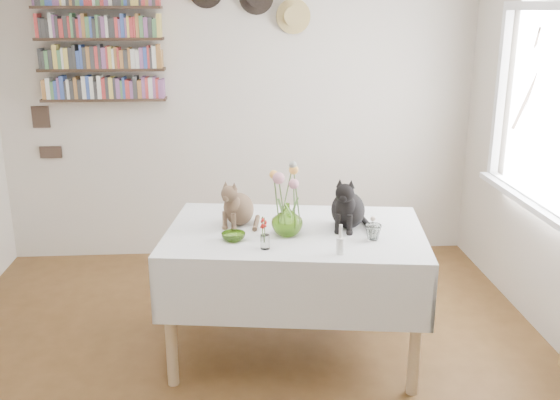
{
  "coord_description": "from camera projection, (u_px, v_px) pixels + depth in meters",
  "views": [
    {
      "loc": [
        -0.02,
        -3.04,
        2.11
      ],
      "look_at": [
        0.22,
        0.4,
        1.05
      ],
      "focal_mm": 40.0,
      "sensor_mm": 36.0,
      "label": 1
    }
  ],
  "objects": [
    {
      "name": "flower_bouquet",
      "position": [
        287.0,
        178.0,
        3.61
      ],
      "size": [
        0.17,
        0.12,
        0.39
      ],
      "color": "#4C7233",
      "rests_on": "flower_vase"
    },
    {
      "name": "dining_table",
      "position": [
        295.0,
        261.0,
        3.84
      ],
      "size": [
        1.66,
        1.19,
        0.83
      ],
      "color": "white",
      "rests_on": "room"
    },
    {
      "name": "wall_art_plaques",
      "position": [
        45.0,
        132.0,
        5.21
      ],
      "size": [
        0.21,
        0.02,
        0.44
      ],
      "color": "#38281E",
      "rests_on": "room"
    },
    {
      "name": "berry_jar",
      "position": [
        265.0,
        233.0,
        3.45
      ],
      "size": [
        0.05,
        0.05,
        0.21
      ],
      "color": "white",
      "rests_on": "dining_table"
    },
    {
      "name": "room",
      "position": [
        243.0,
        186.0,
        3.15
      ],
      "size": [
        4.08,
        4.58,
        2.58
      ],
      "color": "brown",
      "rests_on": "ground"
    },
    {
      "name": "window",
      "position": [
        547.0,
        125.0,
        4.0
      ],
      "size": [
        0.12,
        1.52,
        1.32
      ],
      "color": "white",
      "rests_on": "room"
    },
    {
      "name": "green_bowl",
      "position": [
        233.0,
        237.0,
        3.6
      ],
      "size": [
        0.19,
        0.19,
        0.04
      ],
      "primitive_type": "imported",
      "rotation": [
        0.0,
        0.0,
        -0.55
      ],
      "color": "#86BA3C",
      "rests_on": "dining_table"
    },
    {
      "name": "bookshelf_unit",
      "position": [
        100.0,
        44.0,
        4.97
      ],
      "size": [
        1.0,
        0.16,
        0.91
      ],
      "color": "#322216",
      "rests_on": "room"
    },
    {
      "name": "candlestick",
      "position": [
        340.0,
        244.0,
        3.39
      ],
      "size": [
        0.05,
        0.05,
        0.17
      ],
      "color": "white",
      "rests_on": "dining_table"
    },
    {
      "name": "wall_hats",
      "position": [
        252.0,
        1.0,
        4.98
      ],
      "size": [
        0.98,
        0.09,
        0.48
      ],
      "color": "black",
      "rests_on": "room"
    },
    {
      "name": "porcelain_figurine",
      "position": [
        373.0,
        225.0,
        3.72
      ],
      "size": [
        0.05,
        0.05,
        0.1
      ],
      "color": "white",
      "rests_on": "dining_table"
    },
    {
      "name": "drinking_glass",
      "position": [
        373.0,
        232.0,
        3.6
      ],
      "size": [
        0.11,
        0.11,
        0.09
      ],
      "primitive_type": "imported",
      "rotation": [
        0.0,
        0.0,
        -0.13
      ],
      "color": "white",
      "rests_on": "dining_table"
    },
    {
      "name": "flower_vase",
      "position": [
        287.0,
        219.0,
        3.67
      ],
      "size": [
        0.25,
        0.25,
        0.19
      ],
      "primitive_type": "imported",
      "rotation": [
        0.0,
        0.0,
        -0.42
      ],
      "color": "#86BA3C",
      "rests_on": "dining_table"
    },
    {
      "name": "black_cat",
      "position": [
        348.0,
        200.0,
        3.78
      ],
      "size": [
        0.31,
        0.35,
        0.34
      ],
      "primitive_type": null,
      "rotation": [
        0.0,
        0.0,
        -0.36
      ],
      "color": "black",
      "rests_on": "dining_table"
    },
    {
      "name": "tabby_cat",
      "position": [
        239.0,
        201.0,
        3.84
      ],
      "size": [
        0.3,
        0.32,
        0.3
      ],
      "primitive_type": null,
      "rotation": [
        0.0,
        0.0,
        -0.55
      ],
      "color": "brown",
      "rests_on": "dining_table"
    }
  ]
}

